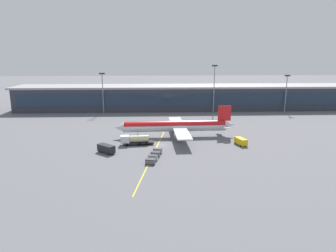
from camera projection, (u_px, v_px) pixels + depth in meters
The scene contains 14 objects.
ground_plane at pixel (161, 145), 100.68m from camera, with size 700.00×700.00×0.00m, color slate.
apron_lead_in_line at pixel (159, 143), 102.58m from camera, with size 0.30×80.00×0.01m, color yellow.
terminal_building at pixel (193, 97), 167.42m from camera, with size 190.12×21.34×12.81m.
main_airliner at pixel (176, 126), 109.85m from camera, with size 43.65×34.73×11.12m.
fuel_tanker at pixel (135, 140), 100.31m from camera, with size 11.01×3.66×3.25m.
crew_van at pixel (241, 141), 100.23m from camera, with size 3.47×5.40×2.30m.
lavatory_truck at pixel (106, 148), 92.15m from camera, with size 5.88×5.55×2.50m.
baggage_cart_0 at pixel (150, 161), 82.71m from camera, with size 2.92×2.11×1.48m.
baggage_cart_1 at pixel (153, 158), 85.78m from camera, with size 2.92×2.11×1.48m.
baggage_cart_2 at pixel (155, 154), 88.85m from camera, with size 2.92×2.11×1.48m.
baggage_cart_3 at pixel (158, 151), 91.92m from camera, with size 2.92×2.11×1.48m.
apron_light_mast_0 at pixel (103, 89), 152.56m from camera, with size 2.80×0.50×20.35m.
apron_light_mast_1 at pixel (286, 90), 156.58m from camera, with size 2.80×0.50×19.10m.
apron_light_mast_2 at pixel (214, 85), 154.44m from camera, with size 2.80×0.50×24.10m.
Camera 1 is at (-1.92, -96.67, 28.81)m, focal length 32.77 mm.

